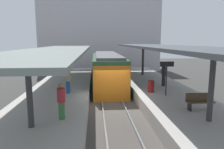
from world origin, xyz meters
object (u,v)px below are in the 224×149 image
at_px(commuter_train, 107,70).
at_px(litter_bin, 151,86).
at_px(passenger_far_end, 164,75).
at_px(passenger_mid_platform, 68,81).
at_px(platform_bench, 200,101).
at_px(passenger_near_bench, 61,101).
at_px(platform_sign, 167,71).

relative_size(commuter_train, litter_bin, 14.81).
xyz_separation_m(commuter_train, passenger_far_end, (4.20, -4.53, 0.17)).
height_order(passenger_mid_platform, passenger_far_end, passenger_far_end).
relative_size(commuter_train, platform_bench, 8.46).
bearing_deg(passenger_mid_platform, platform_bench, -29.44).
bearing_deg(commuter_train, platform_bench, -68.12).
bearing_deg(passenger_mid_platform, passenger_near_bench, -86.24).
height_order(platform_sign, passenger_near_bench, platform_sign).
xyz_separation_m(platform_sign, passenger_near_bench, (-6.06, -3.58, -0.77)).
height_order(platform_bench, litter_bin, platform_bench).
height_order(litter_bin, passenger_far_end, passenger_far_end).
bearing_deg(passenger_near_bench, passenger_far_end, 43.14).
bearing_deg(litter_bin, platform_sign, -53.86).
distance_m(passenger_near_bench, passenger_mid_platform, 4.74).
relative_size(commuter_train, platform_sign, 5.36).
xyz_separation_m(platform_sign, passenger_far_end, (0.82, 2.87, -0.72)).
bearing_deg(litter_bin, passenger_far_end, 50.98).
relative_size(litter_bin, passenger_far_end, 0.46).
bearing_deg(platform_sign, passenger_mid_platform, 169.79).
height_order(platform_sign, passenger_far_end, platform_sign).
height_order(platform_bench, passenger_near_bench, passenger_near_bench).
relative_size(commuter_train, passenger_far_end, 6.85).
distance_m(platform_bench, litter_bin, 4.11).
xyz_separation_m(litter_bin, passenger_mid_platform, (-5.66, 0.17, 0.44)).
bearing_deg(platform_bench, passenger_far_end, 89.23).
bearing_deg(passenger_mid_platform, commuter_train, 64.36).
height_order(platform_bench, passenger_far_end, passenger_far_end).
distance_m(commuter_train, platform_sign, 8.18).
xyz_separation_m(platform_bench, litter_bin, (-1.46, 3.85, -0.06)).
relative_size(platform_bench, litter_bin, 1.75).
relative_size(platform_bench, passenger_near_bench, 0.85).
xyz_separation_m(commuter_train, platform_sign, (3.38, -7.40, 0.90)).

